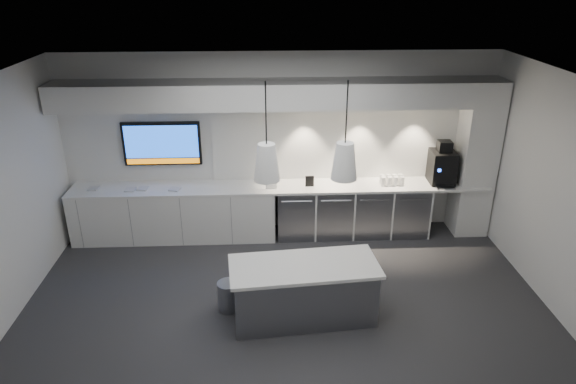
{
  "coord_description": "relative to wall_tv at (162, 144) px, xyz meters",
  "views": [
    {
      "loc": [
        -0.24,
        -5.53,
        4.17
      ],
      "look_at": [
        0.07,
        1.1,
        1.26
      ],
      "focal_mm": 32.0,
      "sensor_mm": 36.0,
      "label": 1
    }
  ],
  "objects": [
    {
      "name": "fridge_unit_d",
      "position": [
        4.04,
        -0.27,
        -1.13
      ],
      "size": [
        0.6,
        0.61,
        0.85
      ],
      "primitive_type": "cube",
      "color": "gray",
      "rests_on": "floor"
    },
    {
      "name": "tray_b",
      "position": [
        -0.5,
        -0.36,
        -0.65
      ],
      "size": [
        0.17,
        0.17,
        0.02
      ],
      "primitive_type": "cube",
      "rotation": [
        0.0,
        0.0,
        -0.07
      ],
      "color": "#BBBBBB",
      "rests_on": "back_counter"
    },
    {
      "name": "soffit",
      "position": [
        1.9,
        -0.25,
        0.84
      ],
      "size": [
        6.9,
        0.6,
        0.4
      ],
      "primitive_type": "cube",
      "color": "white",
      "rests_on": "wall_back"
    },
    {
      "name": "wall_tv",
      "position": [
        0.0,
        0.0,
        0.0
      ],
      "size": [
        1.25,
        0.07,
        0.72
      ],
      "color": "black",
      "rests_on": "wall_back"
    },
    {
      "name": "island",
      "position": [
        2.12,
        -2.54,
        -1.16
      ],
      "size": [
        1.92,
        0.96,
        0.79
      ],
      "rotation": [
        0.0,
        0.0,
        0.09
      ],
      "color": "gray",
      "rests_on": "floor"
    },
    {
      "name": "tray_d",
      "position": [
        0.2,
        -0.37,
        -0.65
      ],
      "size": [
        0.2,
        0.2,
        0.02
      ],
      "primitive_type": "cube",
      "rotation": [
        0.0,
        0.0,
        -0.25
      ],
      "color": "#BBBBBB",
      "rests_on": "back_counter"
    },
    {
      "name": "wall_right",
      "position": [
        5.4,
        -2.45,
        -0.06
      ],
      "size": [
        0.0,
        7.0,
        7.0
      ],
      "primitive_type": "plane",
      "rotation": [
        1.57,
        0.0,
        -1.57
      ],
      "color": "white",
      "rests_on": "floor"
    },
    {
      "name": "bin",
      "position": [
        1.15,
        -2.32,
        -1.36
      ],
      "size": [
        0.32,
        0.32,
        0.41
      ],
      "primitive_type": "cylinder",
      "rotation": [
        0.0,
        0.0,
        -0.11
      ],
      "color": "gray",
      "rests_on": "floor"
    },
    {
      "name": "pendant_right",
      "position": [
        2.56,
        -2.54,
        0.59
      ],
      "size": [
        0.3,
        0.3,
        1.13
      ],
      "color": "white",
      "rests_on": "ceiling"
    },
    {
      "name": "sign_white",
      "position": [
        1.75,
        -0.39,
        -0.59
      ],
      "size": [
        0.18,
        0.04,
        0.14
      ],
      "primitive_type": "cube",
      "rotation": [
        0.0,
        0.0,
        0.09
      ],
      "color": "white",
      "rests_on": "back_counter"
    },
    {
      "name": "fridge_unit_c",
      "position": [
        3.41,
        -0.27,
        -1.13
      ],
      "size": [
        0.6,
        0.61,
        0.85
      ],
      "primitive_type": "cube",
      "color": "gray",
      "rests_on": "floor"
    },
    {
      "name": "coffee_machine",
      "position": [
        4.56,
        -0.25,
        -0.37
      ],
      "size": [
        0.41,
        0.57,
        0.71
      ],
      "rotation": [
        0.0,
        0.0,
        -0.04
      ],
      "color": "black",
      "rests_on": "back_counter"
    },
    {
      "name": "sign_black",
      "position": [
        2.37,
        -0.32,
        -0.57
      ],
      "size": [
        0.14,
        0.02,
        0.18
      ],
      "primitive_type": "cube",
      "rotation": [
        0.0,
        0.0,
        0.03
      ],
      "color": "black",
      "rests_on": "back_counter"
    },
    {
      "name": "back_counter",
      "position": [
        1.9,
        -0.27,
        -0.68
      ],
      "size": [
        6.8,
        0.65,
        0.04
      ],
      "primitive_type": "cube",
      "color": "white",
      "rests_on": "left_base_cabinets"
    },
    {
      "name": "cup_cluster",
      "position": [
        3.73,
        -0.31,
        -0.58
      ],
      "size": [
        0.39,
        0.18,
        0.15
      ],
      "primitive_type": null,
      "color": "white",
      "rests_on": "back_counter"
    },
    {
      "name": "pendant_left",
      "position": [
        1.68,
        -2.54,
        0.59
      ],
      "size": [
        0.3,
        0.3,
        1.13
      ],
      "color": "white",
      "rests_on": "ceiling"
    },
    {
      "name": "tray_c",
      "position": [
        -0.31,
        -0.32,
        -0.65
      ],
      "size": [
        0.19,
        0.19,
        0.02
      ],
      "primitive_type": "cube",
      "rotation": [
        0.0,
        0.0,
        -0.21
      ],
      "color": "#BBBBBB",
      "rests_on": "back_counter"
    },
    {
      "name": "wall_front",
      "position": [
        1.9,
        -4.95,
        -0.06
      ],
      "size": [
        7.0,
        0.0,
        7.0
      ],
      "primitive_type": "plane",
      "rotation": [
        -1.57,
        0.0,
        0.0
      ],
      "color": "white",
      "rests_on": "floor"
    },
    {
      "name": "fridge_unit_a",
      "position": [
        2.15,
        -0.27,
        -1.13
      ],
      "size": [
        0.6,
        0.61,
        0.85
      ],
      "primitive_type": "cube",
      "color": "gray",
      "rests_on": "floor"
    },
    {
      "name": "backsplash",
      "position": [
        3.1,
        0.03,
        -0.01
      ],
      "size": [
        4.6,
        0.03,
        1.3
      ],
      "primitive_type": "cube",
      "color": "white",
      "rests_on": "wall_back"
    },
    {
      "name": "floor",
      "position": [
        1.9,
        -2.45,
        -1.56
      ],
      "size": [
        7.0,
        7.0,
        0.0
      ],
      "primitive_type": "plane",
      "color": "#2F2F32",
      "rests_on": "ground"
    },
    {
      "name": "ceiling",
      "position": [
        1.9,
        -2.45,
        1.44
      ],
      "size": [
        7.0,
        7.0,
        0.0
      ],
      "primitive_type": "plane",
      "rotation": [
        3.14,
        0.0,
        0.0
      ],
      "color": "black",
      "rests_on": "wall_back"
    },
    {
      "name": "left_base_cabinets",
      "position": [
        0.15,
        -0.27,
        -1.13
      ],
      "size": [
        3.3,
        0.63,
        0.86
      ],
      "primitive_type": "cube",
      "color": "white",
      "rests_on": "floor"
    },
    {
      "name": "fridge_unit_b",
      "position": [
        2.78,
        -0.27,
        -1.13
      ],
      "size": [
        0.6,
        0.61,
        0.85
      ],
      "primitive_type": "cube",
      "color": "gray",
      "rests_on": "floor"
    },
    {
      "name": "wall_back",
      "position": [
        1.9,
        0.05,
        -0.06
      ],
      "size": [
        7.0,
        0.0,
        7.0
      ],
      "primitive_type": "plane",
      "rotation": [
        1.57,
        0.0,
        0.0
      ],
      "color": "white",
      "rests_on": "floor"
    },
    {
      "name": "column",
      "position": [
        5.1,
        -0.25,
        -0.26
      ],
      "size": [
        0.55,
        0.55,
        2.6
      ],
      "primitive_type": "cube",
      "color": "white",
      "rests_on": "floor"
    },
    {
      "name": "tray_a",
      "position": [
        -1.1,
        -0.28,
        -0.65
      ],
      "size": [
        0.17,
        0.17,
        0.02
      ],
      "primitive_type": "cube",
      "rotation": [
        0.0,
        0.0,
        -0.09
      ],
      "color": "#BBBBBB",
      "rests_on": "back_counter"
    }
  ]
}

